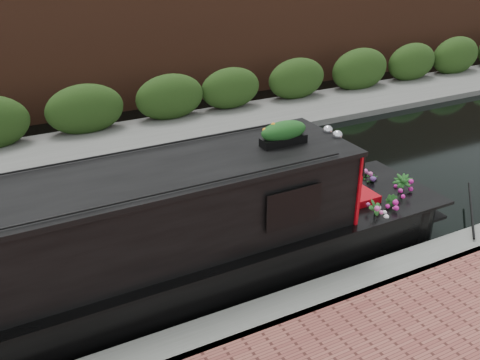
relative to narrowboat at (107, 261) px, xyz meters
name	(u,v)px	position (x,y,z in m)	size (l,w,h in m)	color
ground	(150,227)	(1.22, 1.87, -0.76)	(80.00, 80.00, 0.00)	black
near_bank_coping	(231,338)	(1.22, -1.43, -0.76)	(40.00, 0.60, 0.50)	slate
far_bank_path	(94,149)	(1.22, 6.07, -0.76)	(40.00, 2.40, 0.34)	#62635E
far_hedge	(86,137)	(1.22, 6.97, -0.76)	(40.00, 1.10, 2.80)	#244115
far_brick_wall	(69,114)	(1.22, 9.07, -0.76)	(40.00, 1.00, 8.00)	#532C1C
narrowboat	(107,261)	(0.00, 0.00, 0.00)	(10.95, 2.00, 2.56)	black
rope_fender	(413,206)	(5.82, 0.00, -0.59)	(0.34, 0.34, 0.37)	brown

